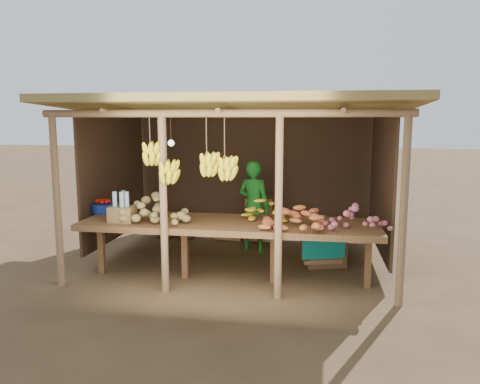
# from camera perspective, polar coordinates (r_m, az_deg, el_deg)

# --- Properties ---
(ground) EXTENTS (60.00, 60.00, 0.00)m
(ground) POSITION_cam_1_polar(r_m,az_deg,el_deg) (7.27, 0.00, -8.20)
(ground) COLOR brown
(ground) RESTS_ON ground
(stall_structure) EXTENTS (4.70, 3.50, 2.43)m
(stall_structure) POSITION_cam_1_polar(r_m,az_deg,el_deg) (6.99, -0.32, 7.06)
(stall_structure) COLOR #8E6B49
(stall_structure) RESTS_ON ground
(counter) EXTENTS (3.90, 1.05, 0.80)m
(counter) POSITION_cam_1_polar(r_m,az_deg,el_deg) (6.18, -1.41, -4.19)
(counter) COLOR brown
(counter) RESTS_ON ground
(potato_heap) EXTENTS (1.21, 0.92, 0.37)m
(potato_heap) POSITION_cam_1_polar(r_m,az_deg,el_deg) (6.28, -10.60, -1.82)
(potato_heap) COLOR #98854E
(potato_heap) RESTS_ON counter
(sweet_potato_heap) EXTENTS (0.97, 0.71, 0.35)m
(sweet_potato_heap) POSITION_cam_1_polar(r_m,az_deg,el_deg) (5.74, 7.09, -2.81)
(sweet_potato_heap) COLOR #BE5B30
(sweet_potato_heap) RESTS_ON counter
(onion_heap) EXTENTS (0.82, 0.52, 0.36)m
(onion_heap) POSITION_cam_1_polar(r_m,az_deg,el_deg) (5.83, 14.09, -2.83)
(onion_heap) COLOR #AF5564
(onion_heap) RESTS_ON counter
(banana_pile) EXTENTS (0.60, 0.42, 0.35)m
(banana_pile) POSITION_cam_1_polar(r_m,az_deg,el_deg) (6.31, 2.83, -1.75)
(banana_pile) COLOR yellow
(banana_pile) RESTS_ON counter
(tomato_basin) EXTENTS (0.37, 0.37, 0.19)m
(tomato_basin) POSITION_cam_1_polar(r_m,az_deg,el_deg) (7.06, -16.22, -1.73)
(tomato_basin) COLOR navy
(tomato_basin) RESTS_ON counter
(bottle_box) EXTENTS (0.33, 0.26, 0.41)m
(bottle_box) POSITION_cam_1_polar(r_m,az_deg,el_deg) (6.32, -14.15, -2.14)
(bottle_box) COLOR olive
(bottle_box) RESTS_ON counter
(vendor) EXTENTS (0.63, 0.52, 1.49)m
(vendor) POSITION_cam_1_polar(r_m,az_deg,el_deg) (7.54, 1.70, -1.76)
(vendor) COLOR #197321
(vendor) RESTS_ON ground
(tarp_crate) EXTENTS (0.76, 0.71, 0.75)m
(tarp_crate) POSITION_cam_1_polar(r_m,az_deg,el_deg) (7.07, 10.12, -6.24)
(tarp_crate) COLOR brown
(tarp_crate) RESTS_ON ground
(carton_stack) EXTENTS (1.01, 0.40, 0.76)m
(carton_stack) POSITION_cam_1_polar(r_m,az_deg,el_deg) (8.34, 1.19, -3.61)
(carton_stack) COLOR olive
(carton_stack) RESTS_ON ground
(burlap_sacks) EXTENTS (0.82, 0.43, 0.58)m
(burlap_sacks) POSITION_cam_1_polar(r_m,az_deg,el_deg) (8.57, -7.88, -3.92)
(burlap_sacks) COLOR #422D1F
(burlap_sacks) RESTS_ON ground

